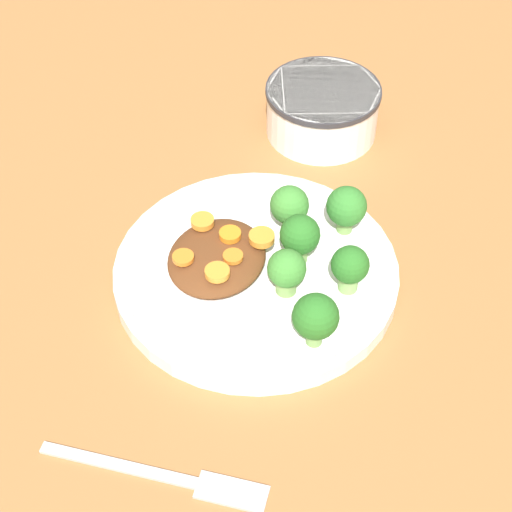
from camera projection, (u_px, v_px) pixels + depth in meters
ground_plane at (256, 279)px, 0.82m from camera, size 4.00×4.00×0.00m
plate at (256, 271)px, 0.81m from camera, size 0.27×0.27×0.02m
dip_bowl at (322, 108)px, 0.96m from camera, size 0.13×0.13×0.06m
stew_mound at (217, 257)px, 0.80m from camera, size 0.10×0.09×0.02m
broccoli_floret_0 at (350, 267)px, 0.77m from camera, size 0.04×0.04×0.05m
broccoli_floret_1 at (346, 207)px, 0.82m from camera, size 0.04×0.04×0.05m
broccoli_floret_2 at (287, 270)px, 0.77m from camera, size 0.04×0.04×0.05m
broccoli_floret_3 at (316, 318)px, 0.72m from camera, size 0.04×0.04×0.05m
broccoli_floret_4 at (289, 206)px, 0.82m from camera, size 0.04×0.04×0.05m
broccoli_floret_5 at (300, 236)px, 0.79m from camera, size 0.04×0.04×0.05m
carrot_slice_0 at (183, 257)px, 0.78m from camera, size 0.02×0.02×0.00m
carrot_slice_1 at (217, 272)px, 0.77m from camera, size 0.02×0.02×0.01m
carrot_slice_2 at (230, 234)px, 0.80m from camera, size 0.02×0.02×0.01m
carrot_slice_3 at (260, 237)px, 0.80m from camera, size 0.02×0.02×0.01m
carrot_slice_4 at (202, 221)px, 0.82m from camera, size 0.02×0.02×0.01m
carrot_slice_5 at (233, 256)px, 0.78m from camera, size 0.02×0.02×0.00m
fork at (175, 478)px, 0.67m from camera, size 0.04×0.19×0.01m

